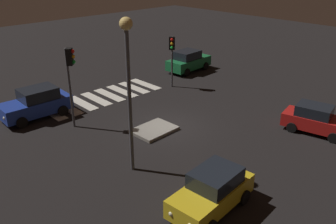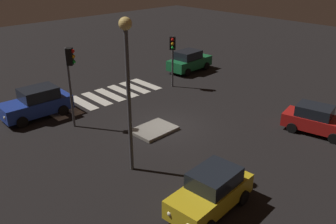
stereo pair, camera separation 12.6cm
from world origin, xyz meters
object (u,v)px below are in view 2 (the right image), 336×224
Objects in this scene: traffic_island at (154,130)px; car_yellow at (211,191)px; car_blue at (37,103)px; traffic_light_east at (70,68)px; traffic_light_south at (173,49)px; car_green at (189,61)px; car_red at (316,120)px; street_lamp at (127,70)px.

traffic_island is 0.62× the size of car_yellow.
car_blue is 0.91× the size of traffic_light_east.
car_yellow is 1.02× the size of traffic_light_south.
car_green is 1.07× the size of car_yellow.
traffic_light_east is at bearing -37.26° from traffic_light_south.
street_lamp is (10.16, -4.18, 4.16)m from car_red.
car_green is at bearing -145.96° from street_lamp.
car_blue is 9.85m from street_lamp.
car_blue is (3.99, -6.64, 0.83)m from traffic_island.
street_lamp is at bearing 34.09° from traffic_island.
street_lamp is (0.47, 6.01, 1.34)m from traffic_light_east.
street_lamp is at bearing -49.82° from traffic_light_east.
car_yellow reaches higher than car_red.
car_yellow is at bearing -136.93° from car_green.
traffic_light_south is at bearing -156.15° from car_green.
car_green is at bearing 58.16° from traffic_light_east.
car_green is 16.84m from street_lamp.
street_lamp reaches higher than traffic_island.
car_green is 0.99× the size of car_blue.
traffic_light_south is at bearing 51.41° from traffic_light_east.
traffic_light_east is at bearing -148.26° from car_red.
car_red is 14.34m from traffic_light_east.
traffic_light_south is 12.01m from street_lamp.
car_red is at bearing 49.30° from traffic_light_south.
traffic_light_south is 0.55× the size of street_lamp.
car_blue reaches higher than car_green.
traffic_light_east reaches higher than car_green.
traffic_island is 0.58× the size of car_blue.
street_lamp reaches higher than car_red.
traffic_island is 7.46m from car_yellow.
street_lamp is (3.44, 2.33, 4.87)m from traffic_island.
traffic_island is 6.40m from street_lamp.
car_green is (-10.11, -6.82, 0.82)m from traffic_island.
traffic_island is 0.52× the size of traffic_light_east.
car_yellow is 9.64m from car_red.
car_red is 16.96m from car_blue.
car_yellow is 6.12m from street_lamp.
street_lamp is (0.52, -4.50, 4.12)m from car_yellow.
car_yellow is at bearing 95.84° from car_blue.
car_yellow is 10.87m from traffic_light_east.
traffic_light_east is (13.08, 3.14, 2.72)m from car_green.
car_blue is at bearing -152.62° from car_red.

